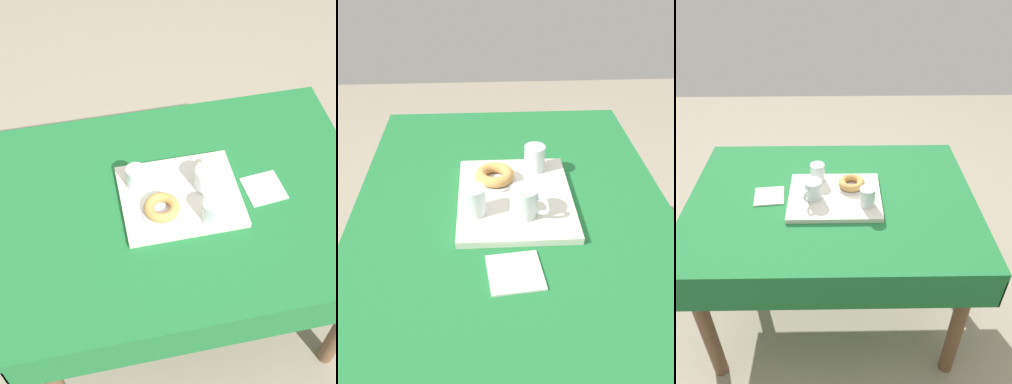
% 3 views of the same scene
% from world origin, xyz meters
% --- Properties ---
extents(ground_plane, '(6.00, 6.00, 0.00)m').
position_xyz_m(ground_plane, '(0.00, 0.00, 0.00)').
color(ground_plane, gray).
extents(dining_table, '(1.26, 0.92, 0.76)m').
position_xyz_m(dining_table, '(0.00, 0.00, 0.66)').
color(dining_table, '#1E6B33').
rests_on(dining_table, ground).
extents(serving_tray, '(0.40, 0.33, 0.02)m').
position_xyz_m(serving_tray, '(0.01, -0.01, 0.77)').
color(serving_tray, silver).
rests_on(serving_tray, dining_table).
extents(tea_mug_left, '(0.08, 0.11, 0.08)m').
position_xyz_m(tea_mug_left, '(-0.08, -0.03, 0.82)').
color(tea_mug_left, silver).
rests_on(tea_mug_left, serving_tray).
extents(water_glass_near, '(0.07, 0.07, 0.08)m').
position_xyz_m(water_glass_near, '(-0.06, 0.11, 0.82)').
color(water_glass_near, silver).
rests_on(water_glass_near, serving_tray).
extents(water_glass_far, '(0.07, 0.07, 0.08)m').
position_xyz_m(water_glass_far, '(0.15, -0.08, 0.82)').
color(water_glass_far, silver).
rests_on(water_glass_far, serving_tray).
extents(donut_plate_left, '(0.13, 0.13, 0.01)m').
position_xyz_m(donut_plate_left, '(0.09, 0.05, 0.79)').
color(donut_plate_left, silver).
rests_on(donut_plate_left, serving_tray).
extents(sugar_donut_left, '(0.12, 0.12, 0.03)m').
position_xyz_m(sugar_donut_left, '(0.09, 0.05, 0.81)').
color(sugar_donut_left, tan).
rests_on(sugar_donut_left, donut_plate_left).
extents(paper_napkin, '(0.14, 0.14, 0.01)m').
position_xyz_m(paper_napkin, '(-0.28, 0.01, 0.77)').
color(paper_napkin, white).
rests_on(paper_napkin, dining_table).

